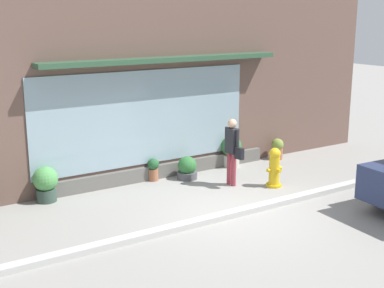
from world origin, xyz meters
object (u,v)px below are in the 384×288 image
Objects in this scene: potted_plant_by_entrance at (153,169)px; potted_plant_doorstep at (46,183)px; fire_hydrant at (274,167)px; potted_plant_window_left at (187,168)px; potted_plant_window_right at (277,148)px; potted_plant_window_center at (231,150)px; pedestrian_with_handbag at (232,147)px.

potted_plant_doorstep is at bearing -178.82° from potted_plant_by_entrance.
potted_plant_window_left is at bearing 131.14° from fire_hydrant.
potted_plant_window_right is 1.60m from potted_plant_window_center.
potted_plant_window_right is 6.81m from potted_plant_doorstep.
pedestrian_with_handbag is at bearing -17.38° from potted_plant_doorstep.
potted_plant_window_right is at bearing 3.53° from potted_plant_window_left.
potted_plant_window_center reaches higher than potted_plant_window_left.
fire_hydrant is at bearing -21.16° from potted_plant_doorstep.
pedestrian_with_handbag is 2.88× the size of potted_plant_by_entrance.
fire_hydrant is 2.00m from potted_plant_window_center.
potted_plant_window_left is at bearing -22.60° from potted_plant_by_entrance.
pedestrian_with_handbag is at bearing 142.39° from fire_hydrant.
potted_plant_window_center is at bearing 10.83° from potted_plant_window_left.
potted_plant_window_left is 1.68m from potted_plant_window_center.
potted_plant_window_left reaches higher than potted_plant_by_entrance.
potted_plant_window_left is 3.60m from potted_plant_doorstep.
pedestrian_with_handbag is at bearing -154.23° from potted_plant_window_right.
potted_plant_window_center reaches higher than potted_plant_by_entrance.
potted_plant_by_entrance is at bearing 178.06° from potted_plant_window_right.
potted_plant_window_left is 3.23m from potted_plant_window_right.
potted_plant_doorstep reaches higher than potted_plant_window_left.
potted_plant_by_entrance is (-0.81, 0.34, 0.04)m from potted_plant_window_left.
potted_plant_by_entrance is at bearing 138.46° from fire_hydrant.
pedestrian_with_handbag is (-0.82, 0.63, 0.48)m from fire_hydrant.
fire_hydrant is 5.42m from potted_plant_doorstep.
potted_plant_window_left is at bearing -169.17° from potted_plant_window_center.
fire_hydrant is 1.14m from pedestrian_with_handbag.
potted_plant_doorstep is (-6.81, 0.08, 0.11)m from potted_plant_window_right.
potted_plant_window_right is 0.71× the size of potted_plant_window_center.
pedestrian_with_handbag is 2.11m from potted_plant_by_entrance.
potted_plant_doorstep is at bearing -112.79° from pedestrian_with_handbag.
pedestrian_with_handbag reaches higher than fire_hydrant.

